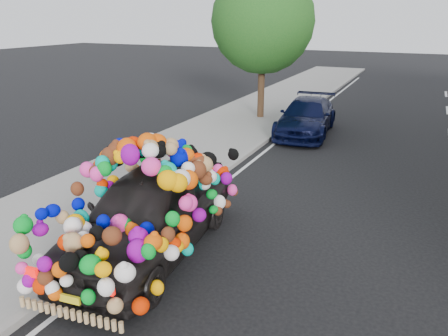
# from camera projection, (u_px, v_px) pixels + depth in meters

# --- Properties ---
(ground) EXTENTS (100.00, 100.00, 0.00)m
(ground) POSITION_uv_depth(u_px,v_px,m) (272.00, 228.00, 9.23)
(ground) COLOR black
(ground) RESTS_ON ground
(sidewalk) EXTENTS (4.00, 60.00, 0.12)m
(sidewalk) POSITION_uv_depth(u_px,v_px,m) (109.00, 192.00, 10.92)
(sidewalk) COLOR gray
(sidewalk) RESTS_ON ground
(kerb) EXTENTS (0.15, 60.00, 0.13)m
(kerb) POSITION_uv_depth(u_px,v_px,m) (176.00, 206.00, 10.14)
(kerb) COLOR gray
(kerb) RESTS_ON ground
(tree_near_sidewalk) EXTENTS (4.20, 4.20, 6.13)m
(tree_near_sidewalk) POSITION_uv_depth(u_px,v_px,m) (263.00, 21.00, 17.54)
(tree_near_sidewalk) COLOR #332114
(tree_near_sidewalk) RESTS_ON ground
(plush_art_car) EXTENTS (2.67, 5.03, 2.23)m
(plush_art_car) POSITION_uv_depth(u_px,v_px,m) (148.00, 194.00, 8.00)
(plush_art_car) COLOR black
(plush_art_car) RESTS_ON ground
(navy_sedan) EXTENTS (2.17, 4.60, 1.30)m
(navy_sedan) POSITION_uv_depth(u_px,v_px,m) (306.00, 117.00, 16.38)
(navy_sedan) COLOR black
(navy_sedan) RESTS_ON ground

